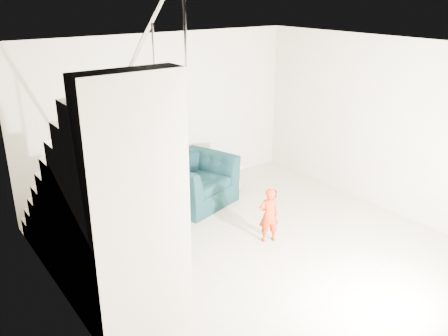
{
  "coord_description": "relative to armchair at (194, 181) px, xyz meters",
  "views": [
    {
      "loc": [
        -3.72,
        -4.12,
        3.34
      ],
      "look_at": [
        0.15,
        1.2,
        0.85
      ],
      "focal_mm": 38.0,
      "sensor_mm": 36.0,
      "label": 1
    }
  ],
  "objects": [
    {
      "name": "floor",
      "position": [
        -0.11,
        -1.98,
        -0.39
      ],
      "size": [
        5.5,
        5.5,
        0.0
      ],
      "primitive_type": "plane",
      "color": "tan",
      "rests_on": "ground"
    },
    {
      "name": "side_table",
      "position": [
        0.95,
        0.21,
        -0.1
      ],
      "size": [
        0.43,
        0.43,
        0.43
      ],
      "color": "silver",
      "rests_on": "floor"
    },
    {
      "name": "ceiling",
      "position": [
        -0.11,
        -1.98,
        2.31
      ],
      "size": [
        5.5,
        5.5,
        0.0
      ],
      "primitive_type": "plane",
      "rotation": [
        3.14,
        0.0,
        0.0
      ],
      "color": "silver",
      "rests_on": "back_wall"
    },
    {
      "name": "right_wall",
      "position": [
        2.39,
        -1.98,
        0.96
      ],
      "size": [
        0.0,
        5.5,
        5.5
      ],
      "primitive_type": "plane",
      "rotation": [
        1.57,
        0.0,
        -1.57
      ],
      "color": "#B7A895",
      "rests_on": "floor"
    },
    {
      "name": "toddler",
      "position": [
        0.16,
        -1.67,
        0.01
      ],
      "size": [
        0.34,
        0.29,
        0.8
      ],
      "primitive_type": "imported",
      "rotation": [
        0.0,
        0.0,
        2.76
      ],
      "color": "#AE0505",
      "rests_on": "floor"
    },
    {
      "name": "back_wall",
      "position": [
        -0.11,
        0.77,
        0.96
      ],
      "size": [
        5.0,
        0.0,
        5.0
      ],
      "primitive_type": "plane",
      "rotation": [
        1.57,
        0.0,
        0.0
      ],
      "color": "#B7A895",
      "rests_on": "floor"
    },
    {
      "name": "throw",
      "position": [
        -0.56,
        -0.11,
        0.1
      ],
      "size": [
        0.04,
        0.44,
        0.49
      ],
      "primitive_type": "cube",
      "color": "black",
      "rests_on": "armchair"
    },
    {
      "name": "staircase",
      "position": [
        -2.1,
        -1.42,
        0.56
      ],
      "size": [
        1.02,
        3.03,
        3.62
      ],
      "color": "#ADA089",
      "rests_on": "floor"
    },
    {
      "name": "cushion",
      "position": [
        0.04,
        0.25,
        0.24
      ],
      "size": [
        0.38,
        0.18,
        0.38
      ],
      "primitive_type": "cube",
      "rotation": [
        0.21,
        0.0,
        0.0
      ],
      "color": "black",
      "rests_on": "armchair"
    },
    {
      "name": "left_wall",
      "position": [
        -2.61,
        -1.98,
        0.96
      ],
      "size": [
        0.0,
        5.5,
        5.5
      ],
      "primitive_type": "plane",
      "rotation": [
        1.57,
        0.0,
        1.57
      ],
      "color": "#B7A895",
      "rests_on": "floor"
    },
    {
      "name": "armchair",
      "position": [
        0.0,
        0.0,
        0.0
      ],
      "size": [
        1.44,
        1.34,
        0.78
      ],
      "primitive_type": "imported",
      "rotation": [
        0.0,
        0.0,
        0.29
      ],
      "color": "black",
      "rests_on": "floor"
    },
    {
      "name": "phone",
      "position": [
        0.27,
        -1.67,
        0.31
      ],
      "size": [
        0.04,
        0.05,
        0.1
      ],
      "primitive_type": "cube",
      "rotation": [
        0.0,
        0.0,
        -0.4
      ],
      "color": "black",
      "rests_on": "toddler"
    }
  ]
}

